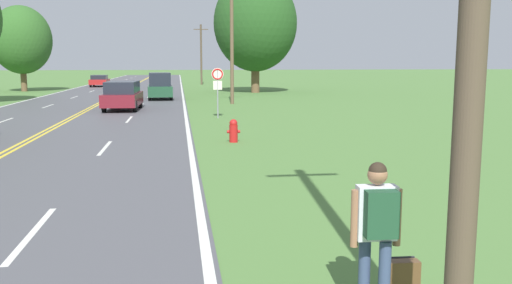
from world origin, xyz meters
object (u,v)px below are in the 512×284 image
(hitchhiker_person, at_px, (377,221))
(tree_right_cluster, at_px, (21,40))
(suitcase, at_px, (402,284))
(car_maroon_van_approaching, at_px, (123,95))
(car_red_sedan_mid_far, at_px, (100,81))
(fire_hydrant, at_px, (233,131))
(tree_left_verge, at_px, (255,23))
(car_dark_green_van_mid_near, at_px, (160,86))
(traffic_sign, at_px, (218,81))

(hitchhiker_person, bearing_deg, tree_right_cluster, 21.80)
(suitcase, distance_m, car_maroon_van_approaching, 27.63)
(tree_right_cluster, bearing_deg, hitchhiker_person, -71.15)
(hitchhiker_person, xyz_separation_m, car_red_sedan_mid_far, (-11.12, 59.04, -0.34))
(fire_hydrant, height_order, car_red_sedan_mid_far, car_red_sedan_mid_far)
(car_maroon_van_approaching, bearing_deg, tree_left_verge, 151.15)
(tree_right_cluster, relative_size, car_maroon_van_approaching, 1.71)
(car_dark_green_van_mid_near, bearing_deg, traffic_sign, 10.23)
(fire_hydrant, bearing_deg, tree_left_verge, 80.54)
(suitcase, xyz_separation_m, car_dark_green_van_mid_near, (-3.86, 36.07, 0.73))
(hitchhiker_person, height_order, tree_left_verge, tree_left_verge)
(car_dark_green_van_mid_near, bearing_deg, tree_right_cluster, -137.57)
(tree_left_verge, relative_size, car_red_sedan_mid_far, 2.33)
(tree_right_cluster, xyz_separation_m, car_maroon_van_approaching, (11.46, -22.37, -3.99))
(traffic_sign, distance_m, car_red_sedan_mid_far, 39.13)
(car_red_sedan_mid_far, bearing_deg, car_dark_green_van_mid_near, -162.94)
(suitcase, relative_size, car_red_sedan_mid_far, 0.13)
(traffic_sign, bearing_deg, suitcase, -88.56)
(suitcase, bearing_deg, car_red_sedan_mid_far, 13.93)
(hitchhiker_person, bearing_deg, suitcase, -85.17)
(hitchhiker_person, relative_size, tree_right_cluster, 0.21)
(car_dark_green_van_mid_near, height_order, car_red_sedan_mid_far, car_dark_green_van_mid_near)
(hitchhiker_person, relative_size, car_red_sedan_mid_far, 0.37)
(hitchhiker_person, height_order, car_red_sedan_mid_far, hitchhiker_person)
(car_maroon_van_approaching, xyz_separation_m, car_red_sedan_mid_far, (-5.72, 32.01, -0.19))
(car_dark_green_van_mid_near, bearing_deg, hitchhiker_person, 3.03)
(suitcase, bearing_deg, traffic_sign, 4.40)
(hitchhiker_person, distance_m, traffic_sign, 21.50)
(car_maroon_van_approaching, bearing_deg, car_red_sedan_mid_far, -167.74)
(hitchhiker_person, bearing_deg, car_dark_green_van_mid_near, 8.55)
(traffic_sign, relative_size, tree_left_verge, 0.23)
(fire_hydrant, distance_m, tree_left_verge, 31.96)
(traffic_sign, relative_size, car_maroon_van_approaching, 0.53)
(hitchhiker_person, distance_m, car_dark_green_van_mid_near, 36.25)
(suitcase, xyz_separation_m, car_maroon_van_approaching, (-5.72, 27.03, 0.60))
(car_maroon_van_approaching, bearing_deg, fire_hydrant, 22.48)
(tree_left_verge, relative_size, tree_right_cluster, 1.31)
(car_maroon_van_approaching, height_order, car_dark_green_van_mid_near, car_dark_green_van_mid_near)
(fire_hydrant, height_order, car_maroon_van_approaching, car_maroon_van_approaching)
(car_red_sedan_mid_far, bearing_deg, hitchhiker_person, -170.56)
(car_maroon_van_approaching, bearing_deg, hitchhiker_person, 13.42)
(hitchhiker_person, xyz_separation_m, fire_hydrant, (-0.27, 13.20, -0.63))
(tree_right_cluster, height_order, car_red_sedan_mid_far, tree_right_cluster)
(traffic_sign, height_order, car_maroon_van_approaching, traffic_sign)
(tree_left_verge, bearing_deg, tree_right_cluster, 166.51)
(hitchhiker_person, xyz_separation_m, suitcase, (0.32, 0.01, -0.76))
(tree_left_verge, distance_m, tree_right_cluster, 22.42)
(hitchhiker_person, relative_size, suitcase, 2.77)
(suitcase, bearing_deg, tree_left_verge, -2.96)
(tree_right_cluster, distance_m, car_red_sedan_mid_far, 11.97)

